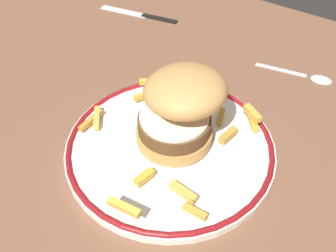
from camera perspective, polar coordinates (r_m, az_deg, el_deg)
The scene contains 6 objects.
ground_plane at distance 56.82cm, azimuth 2.32°, elevation -2.86°, with size 146.34×92.74×4.00cm, color brown.
dinner_plate at distance 52.88cm, azimuth 0.00°, elevation -2.91°, with size 29.21×29.21×1.60cm.
burger at distance 49.12cm, azimuth 1.82°, elevation 2.82°, with size 12.62×12.61×11.09cm.
fries_pile at distance 52.93cm, azimuth 0.77°, elevation -0.46°, with size 23.53×26.86×2.53cm.
knife at distance 84.20cm, azimuth -3.60°, elevation 16.44°, with size 17.93×5.12×0.70cm.
spoon at distance 70.21cm, azimuth 21.10°, elevation 7.07°, with size 13.37×4.28×0.90cm.
Camera 1 is at (20.07, -32.87, 39.78)cm, focal length 40.19 mm.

